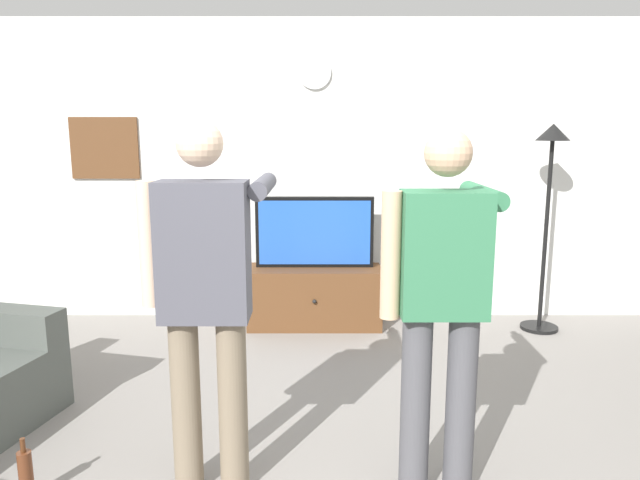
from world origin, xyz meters
name	(u,v)px	position (x,y,z in m)	size (l,w,h in m)	color
back_wall	(322,172)	(0.00, 2.95, 1.35)	(6.40, 0.10, 2.70)	silver
tv_stand	(314,297)	(-0.08, 2.60, 0.27)	(1.18, 0.46, 0.53)	brown
television	(314,232)	(-0.08, 2.65, 0.85)	(1.04, 0.07, 0.63)	black
wall_clock	(313,72)	(-0.08, 2.89, 2.23)	(0.29, 0.29, 0.03)	white
framed_picture	(104,148)	(-1.97, 2.90, 1.57)	(0.61, 0.04, 0.55)	brown
floor_lamp	(548,185)	(1.91, 2.50, 1.28)	(0.32, 0.32, 1.79)	black
person_standing_nearer_lamp	(205,289)	(-0.56, 0.19, 1.01)	(0.59, 0.78, 1.78)	#7A6B56
person_standing_nearer_couch	(441,297)	(0.53, 0.14, 0.99)	(0.57, 0.78, 1.74)	#4C4C51
beverage_bottle	(25,475)	(-1.42, 0.08, 0.13)	(0.07, 0.07, 0.32)	#592D19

